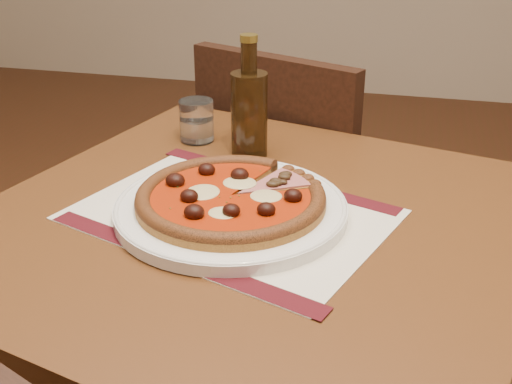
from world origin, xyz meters
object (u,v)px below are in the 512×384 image
plate (231,209)px  water_glass (197,121)px  pizza (231,197)px  bottle (249,110)px  table (253,272)px  chair_far (295,198)px

plate → water_glass: (-0.15, 0.29, 0.03)m
plate → pizza: pizza is taller
pizza → bottle: bearing=97.6°
pizza → water_glass: size_ratio=3.55×
water_glass → bottle: 0.13m
plate → bottle: (-0.03, 0.24, 0.08)m
water_glass → table: bearing=-56.9°
table → chair_far: size_ratio=1.11×
bottle → water_glass: bearing=157.7°
table → bottle: bearing=105.6°
chair_far → bottle: bottle is taller
plate → pizza: size_ratio=1.23×
chair_far → water_glass: (-0.15, -0.30, 0.29)m
plate → pizza: bearing=-129.0°
plate → bottle: size_ratio=1.58×
pizza → chair_far: bearing=90.3°
table → water_glass: water_glass is taller
table → pizza: pizza is taller
table → plate: bearing=-166.9°
pizza → table: bearing=13.4°
chair_far → plate: 0.64m
plate → pizza: (-0.00, -0.00, 0.02)m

